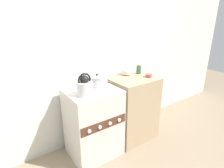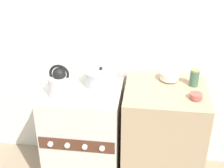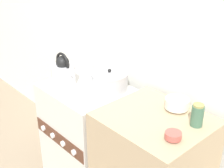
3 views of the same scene
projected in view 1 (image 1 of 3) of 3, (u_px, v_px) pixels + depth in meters
ground_plane at (105, 163)px, 2.23m from camera, size 12.00×12.00×0.00m
wall_back at (77, 59)px, 2.32m from camera, size 7.00×0.06×2.50m
stove at (93, 123)px, 2.29m from camera, size 0.64×0.56×0.92m
counter at (132, 108)px, 2.67m from camera, size 0.65×0.57×0.95m
kettle at (85, 87)px, 1.95m from camera, size 0.22×0.18×0.26m
cooking_pot at (97, 80)px, 2.28m from camera, size 0.28×0.28×0.16m
enamel_bowl at (126, 72)px, 2.65m from camera, size 0.15×0.15×0.08m
small_ceramic_bowl at (149, 75)px, 2.54m from camera, size 0.09×0.09×0.04m
storage_jar at (139, 69)px, 2.69m from camera, size 0.07×0.07×0.14m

